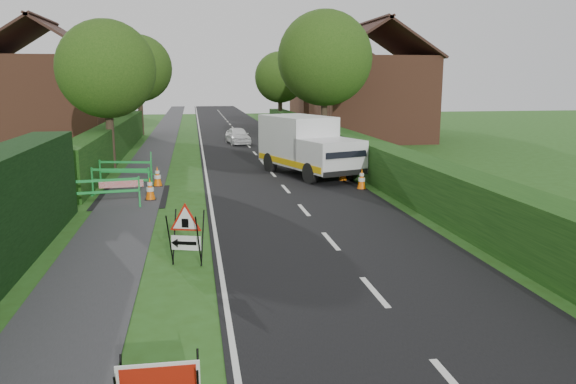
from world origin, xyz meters
TOP-DOWN VIEW (x-y plane):
  - ground at (0.00, 0.00)m, footprint 120.00×120.00m
  - road_surface at (2.50, 35.00)m, footprint 6.00×90.00m
  - footpath at (-3.00, 35.00)m, footprint 2.00×90.00m
  - hedge_west_far at (-5.00, 22.00)m, footprint 1.00×24.00m
  - hedge_east at (6.50, 16.00)m, footprint 1.20×50.00m
  - house_west at (-10.00, 30.00)m, footprint 7.50×7.40m
  - house_east_a at (11.00, 28.00)m, footprint 7.50×7.40m
  - house_east_b at (12.00, 42.00)m, footprint 7.50×7.40m
  - tree_nw at (-4.60, 18.00)m, footprint 4.40×4.40m
  - tree_ne at (6.40, 22.00)m, footprint 5.20×5.20m
  - tree_fw at (-4.60, 34.00)m, footprint 4.80×4.80m
  - tree_fe at (6.40, 38.00)m, footprint 4.20×4.20m
  - triangle_sign at (-1.10, 3.18)m, footprint 1.02×1.02m
  - works_van at (3.90, 14.54)m, footprint 3.80×5.82m
  - traffic_cone_0 at (5.29, 11.03)m, footprint 0.38×0.38m
  - traffic_cone_1 at (5.06, 12.85)m, footprint 0.38×0.38m
  - traffic_cone_2 at (4.98, 15.83)m, footprint 0.38×0.38m
  - traffic_cone_3 at (-2.34, 10.40)m, footprint 0.38×0.38m
  - traffic_cone_4 at (-2.24, 12.89)m, footprint 0.38×0.38m
  - ped_barrier_0 at (-3.60, 9.28)m, footprint 2.09×0.61m
  - ped_barrier_1 at (-3.42, 11.40)m, footprint 2.09×0.70m
  - ped_barrier_2 at (-3.45, 13.27)m, footprint 2.09×0.79m
  - ped_barrier_3 at (-2.59, 14.68)m, footprint 0.49×2.08m
  - redwhite_plank at (-3.38, 11.18)m, footprint 1.50×0.14m
  - hatchback_car at (1.96, 27.00)m, footprint 1.60×3.22m

SIDE VIEW (x-z plane):
  - ground at x=0.00m, z-range 0.00..0.00m
  - hedge_west_far at x=-5.00m, z-range -0.90..0.90m
  - hedge_east at x=6.50m, z-range -0.75..0.75m
  - redwhite_plank at x=-3.38m, z-range -0.12..0.12m
  - road_surface at x=2.50m, z-range -0.01..0.01m
  - footpath at x=-3.00m, z-range -0.01..0.02m
  - traffic_cone_0 at x=5.29m, z-range 0.00..0.79m
  - traffic_cone_1 at x=5.06m, z-range 0.00..0.79m
  - traffic_cone_2 at x=4.98m, z-range 0.00..0.79m
  - traffic_cone_3 at x=-2.34m, z-range 0.00..0.79m
  - traffic_cone_4 at x=-2.24m, z-range 0.00..0.79m
  - hatchback_car at x=1.96m, z-range 0.00..1.06m
  - ped_barrier_0 at x=-3.60m, z-range 0.13..1.13m
  - ped_barrier_1 at x=-3.42m, z-range 0.13..1.13m
  - ped_barrier_2 at x=-3.45m, z-range 0.13..1.13m
  - ped_barrier_3 at x=-2.59m, z-range 0.13..1.13m
  - triangle_sign at x=-1.10m, z-range 0.23..1.43m
  - works_van at x=3.90m, z-range 0.07..2.56m
  - house_west at x=-10.00m, z-range -1.04..6.84m
  - house_east_a at x=11.00m, z-range -1.04..6.84m
  - house_east_b at x=12.00m, z-range -1.04..6.84m
  - tree_fe at x=6.40m, z-range 1.05..7.39m
  - tree_nw at x=-4.60m, z-range 1.13..7.83m
  - tree_fw at x=-4.60m, z-range 1.21..8.45m
  - tree_ne at x=6.40m, z-range 1.28..9.07m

